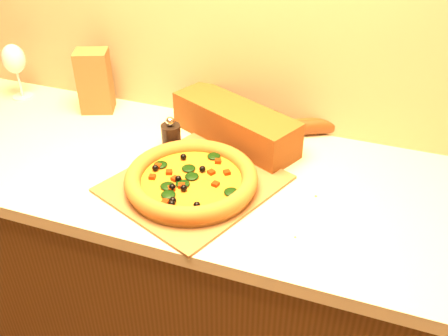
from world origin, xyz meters
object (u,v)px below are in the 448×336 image
(pizza_peel, at_px, (199,181))
(dark_jar, at_px, (268,131))
(pepper_grinder, at_px, (171,136))
(wine_glass, at_px, (14,60))
(rolling_pin, at_px, (290,127))
(pizza, at_px, (191,179))

(pizza_peel, distance_m, dark_jar, 0.28)
(pizza_peel, xyz_separation_m, pepper_grinder, (-0.15, 0.13, 0.04))
(pepper_grinder, xyz_separation_m, wine_glass, (-0.67, 0.14, 0.10))
(wine_glass, bearing_deg, pizza_peel, -18.70)
(pepper_grinder, relative_size, rolling_pin, 0.30)
(pizza_peel, xyz_separation_m, rolling_pin, (0.18, 0.34, 0.02))
(wine_glass, height_order, dark_jar, wine_glass)
(rolling_pin, bearing_deg, pizza, -116.14)
(rolling_pin, bearing_deg, wine_glass, -176.28)
(pizza, relative_size, pepper_grinder, 3.25)
(rolling_pin, xyz_separation_m, dark_jar, (-0.05, -0.10, 0.03))
(wine_glass, xyz_separation_m, dark_jar, (0.95, -0.03, -0.08))
(pizza_peel, bearing_deg, pepper_grinder, 159.53)
(pepper_grinder, bearing_deg, pizza, -50.74)
(pizza, relative_size, dark_jar, 3.17)
(pizza_peel, height_order, rolling_pin, rolling_pin)
(wine_glass, bearing_deg, pepper_grinder, -12.07)
(pizza, distance_m, wine_glass, 0.88)
(wine_glass, bearing_deg, pizza, -21.10)
(pizza_peel, height_order, pizza, pizza)
(rolling_pin, height_order, wine_glass, wine_glass)
(pizza, distance_m, rolling_pin, 0.42)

